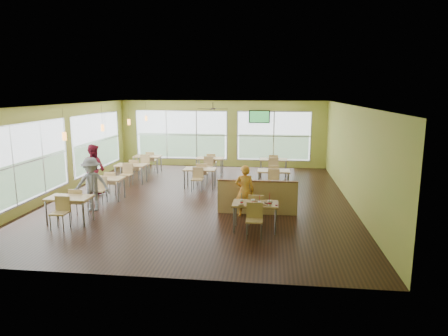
{
  "coord_description": "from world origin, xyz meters",
  "views": [
    {
      "loc": [
        2.37,
        -13.19,
        3.67
      ],
      "look_at": [
        0.89,
        -0.65,
        1.21
      ],
      "focal_mm": 32.0,
      "sensor_mm": 36.0,
      "label": 1
    }
  ],
  "objects_px": {
    "main_table": "(255,207)",
    "food_basket": "(268,202)",
    "man_plaid": "(245,191)",
    "half_wall_divider": "(257,197)"
  },
  "relations": [
    {
      "from": "main_table",
      "to": "food_basket",
      "type": "xyz_separation_m",
      "value": [
        0.34,
        -0.01,
        0.15
      ]
    },
    {
      "from": "man_plaid",
      "to": "food_basket",
      "type": "height_order",
      "value": "man_plaid"
    },
    {
      "from": "main_table",
      "to": "man_plaid",
      "type": "bearing_deg",
      "value": 107.06
    },
    {
      "from": "food_basket",
      "to": "half_wall_divider",
      "type": "bearing_deg",
      "value": 102.97
    },
    {
      "from": "main_table",
      "to": "half_wall_divider",
      "type": "height_order",
      "value": "half_wall_divider"
    },
    {
      "from": "man_plaid",
      "to": "food_basket",
      "type": "distance_m",
      "value": 1.39
    },
    {
      "from": "main_table",
      "to": "man_plaid",
      "type": "xyz_separation_m",
      "value": [
        -0.36,
        1.19,
        0.14
      ]
    },
    {
      "from": "main_table",
      "to": "half_wall_divider",
      "type": "relative_size",
      "value": 0.63
    },
    {
      "from": "half_wall_divider",
      "to": "food_basket",
      "type": "distance_m",
      "value": 1.52
    },
    {
      "from": "food_basket",
      "to": "man_plaid",
      "type": "bearing_deg",
      "value": 120.34
    }
  ]
}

